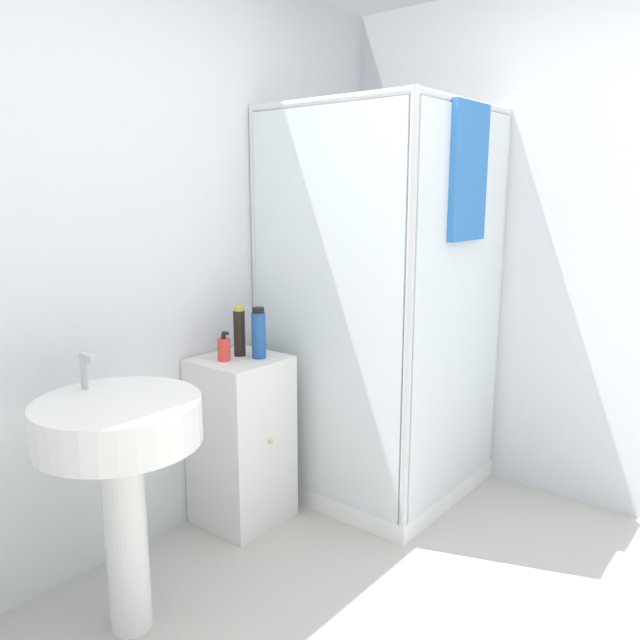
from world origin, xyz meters
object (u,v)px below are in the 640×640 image
(shampoo_bottle_blue, at_px, (259,334))
(sink, at_px, (120,450))
(soap_dispenser, at_px, (224,349))
(shampoo_bottle_tall_black, at_px, (239,331))

(shampoo_bottle_blue, bearing_deg, sink, -168.38)
(soap_dispenser, distance_m, shampoo_bottle_blue, 0.17)
(soap_dispenser, bearing_deg, shampoo_bottle_blue, -34.03)
(sink, bearing_deg, shampoo_bottle_tall_black, 18.34)
(shampoo_bottle_tall_black, relative_size, shampoo_bottle_blue, 1.00)
(soap_dispenser, height_order, shampoo_bottle_tall_black, shampoo_bottle_tall_black)
(soap_dispenser, distance_m, shampoo_bottle_tall_black, 0.12)
(sink, relative_size, shampoo_bottle_blue, 4.22)
(sink, height_order, soap_dispenser, sink)
(soap_dispenser, bearing_deg, sink, -159.81)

